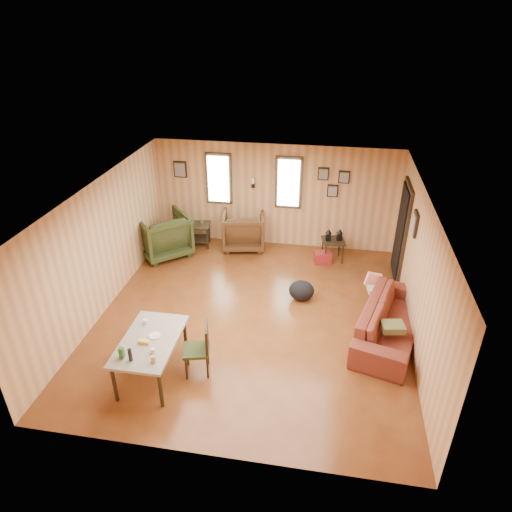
{
  "coord_description": "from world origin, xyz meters",
  "views": [
    {
      "loc": [
        1.21,
        -6.7,
        5.01
      ],
      "look_at": [
        0.0,
        0.4,
        1.05
      ],
      "focal_mm": 32.0,
      "sensor_mm": 36.0,
      "label": 1
    }
  ],
  "objects_px": {
    "end_table": "(199,231)",
    "dining_table": "(150,343)",
    "sofa": "(392,316)",
    "side_table": "(333,239)",
    "recliner_green": "(163,233)",
    "recliner_brown": "(244,228)"
  },
  "relations": [
    {
      "from": "dining_table",
      "to": "recliner_brown",
      "type": "bearing_deg",
      "value": 82.63
    },
    {
      "from": "sofa",
      "to": "recliner_brown",
      "type": "distance_m",
      "value": 4.22
    },
    {
      "from": "recliner_green",
      "to": "side_table",
      "type": "height_order",
      "value": "recliner_green"
    },
    {
      "from": "sofa",
      "to": "end_table",
      "type": "xyz_separation_m",
      "value": [
        -4.16,
        2.76,
        -0.07
      ]
    },
    {
      "from": "recliner_green",
      "to": "dining_table",
      "type": "distance_m",
      "value": 3.95
    },
    {
      "from": "side_table",
      "to": "recliner_brown",
      "type": "bearing_deg",
      "value": 172.29
    },
    {
      "from": "sofa",
      "to": "recliner_green",
      "type": "bearing_deg",
      "value": 81.45
    },
    {
      "from": "sofa",
      "to": "end_table",
      "type": "height_order",
      "value": "sofa"
    },
    {
      "from": "recliner_green",
      "to": "end_table",
      "type": "distance_m",
      "value": 0.88
    },
    {
      "from": "recliner_green",
      "to": "dining_table",
      "type": "bearing_deg",
      "value": 65.77
    },
    {
      "from": "end_table",
      "to": "side_table",
      "type": "xyz_separation_m",
      "value": [
        3.12,
        -0.19,
        0.14
      ]
    },
    {
      "from": "recliner_green",
      "to": "dining_table",
      "type": "height_order",
      "value": "recliner_green"
    },
    {
      "from": "sofa",
      "to": "side_table",
      "type": "relative_size",
      "value": 2.96
    },
    {
      "from": "sofa",
      "to": "side_table",
      "type": "xyz_separation_m",
      "value": [
        -1.04,
        2.58,
        0.08
      ]
    },
    {
      "from": "end_table",
      "to": "dining_table",
      "type": "height_order",
      "value": "dining_table"
    },
    {
      "from": "sofa",
      "to": "side_table",
      "type": "distance_m",
      "value": 2.78
    },
    {
      "from": "recliner_green",
      "to": "end_table",
      "type": "height_order",
      "value": "recliner_green"
    },
    {
      "from": "recliner_green",
      "to": "end_table",
      "type": "relative_size",
      "value": 1.61
    },
    {
      "from": "recliner_brown",
      "to": "recliner_green",
      "type": "height_order",
      "value": "recliner_green"
    },
    {
      "from": "side_table",
      "to": "dining_table",
      "type": "xyz_separation_m",
      "value": [
        -2.62,
        -4.16,
        0.11
      ]
    },
    {
      "from": "sofa",
      "to": "dining_table",
      "type": "distance_m",
      "value": 3.98
    },
    {
      "from": "sofa",
      "to": "recliner_brown",
      "type": "height_order",
      "value": "recliner_brown"
    }
  ]
}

